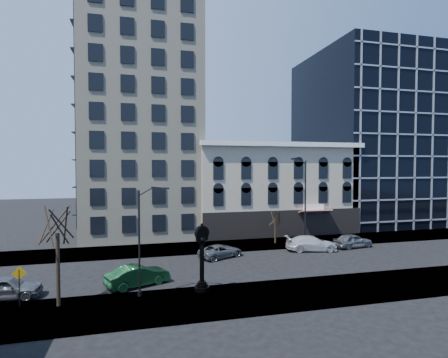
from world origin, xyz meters
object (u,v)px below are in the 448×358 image
object	(u,v)px
street_lamp_near	(147,212)
car_near_a	(6,288)
warning_sign	(19,279)
car_near_b	(138,276)
street_clock	(202,260)

from	to	relation	value
street_lamp_near	car_near_a	bearing A→B (deg)	-176.35
warning_sign	car_near_b	bearing A→B (deg)	10.00
car_near_b	car_near_a	bearing A→B (deg)	70.03
street_lamp_near	warning_sign	world-z (taller)	street_lamp_near
car_near_a	car_near_b	xyz separation A→B (m)	(8.99, 0.50, 0.01)
warning_sign	street_lamp_near	bearing A→B (deg)	-9.91
street_clock	car_near_a	xyz separation A→B (m)	(-13.58, 2.06, -1.59)
warning_sign	car_near_a	distance (m)	2.76
warning_sign	car_near_b	size ratio (longest dim) A/B	0.54
street_lamp_near	warning_sign	xyz separation A→B (m)	(-8.21, 0.17, -4.19)
warning_sign	car_near_a	xyz separation A→B (m)	(-1.46, 2.06, -1.13)
street_clock	warning_sign	size ratio (longest dim) A/B	1.90
street_lamp_near	car_near_b	distance (m)	6.00
street_clock	car_near_b	xyz separation A→B (m)	(-4.60, 2.55, -1.58)
car_near_a	car_near_b	world-z (taller)	car_near_b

